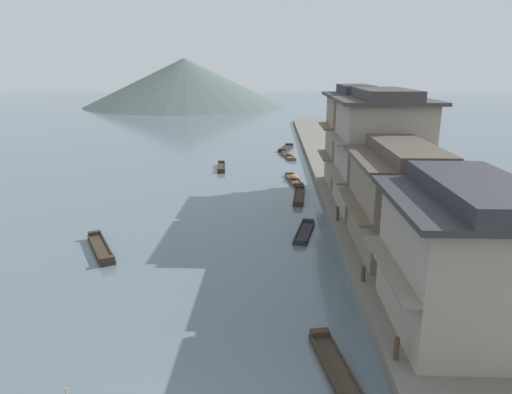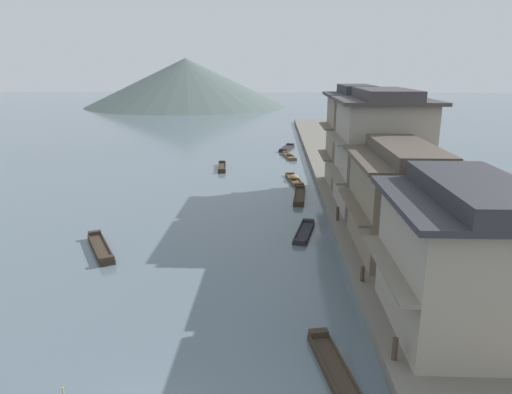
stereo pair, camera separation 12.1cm
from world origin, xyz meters
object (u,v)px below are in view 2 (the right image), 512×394
object	(u,v)px
boat_moored_second	(294,179)
mooring_post_dock_far	(338,214)
house_waterfront_nearest	(469,258)
boat_midriver_upstream	(287,148)
house_waterfront_second	(402,199)
boat_moored_far	(304,232)
boat_crossing_west	(335,371)
house_waterfront_tall	(381,151)
boat_moored_third	(222,167)
mooring_post_dock_mid	(362,274)
boat_upstream_distant	(101,248)
mooring_post_dock_near	(395,349)
boat_midriver_drifting	(299,196)
boat_moored_nearest	(289,156)
house_waterfront_narrow	(353,136)

from	to	relation	value
boat_moored_second	mooring_post_dock_far	bearing A→B (deg)	-80.20
boat_moored_second	house_waterfront_nearest	xyz separation A→B (m)	(5.67, -27.46, 3.38)
boat_midriver_upstream	house_waterfront_second	bearing A→B (deg)	-81.53
boat_moored_far	boat_crossing_west	world-z (taller)	boat_crossing_west
boat_crossing_west	mooring_post_dock_far	bearing A→B (deg)	82.53
boat_moored_second	boat_crossing_west	xyz separation A→B (m)	(0.29, -29.97, -0.06)
house_waterfront_tall	boat_moored_third	bearing A→B (deg)	129.99
boat_moored_second	boat_crossing_west	world-z (taller)	boat_moored_second
house_waterfront_tall	boat_moored_second	bearing A→B (deg)	118.49
boat_crossing_west	house_waterfront_nearest	bearing A→B (deg)	25.04
mooring_post_dock_mid	boat_upstream_distant	bearing A→B (deg)	162.14
mooring_post_dock_near	mooring_post_dock_far	world-z (taller)	mooring_post_dock_far
boat_moored_second	house_waterfront_second	xyz separation A→B (m)	(5.26, -18.99, 3.38)
boat_moored_third	mooring_post_dock_mid	world-z (taller)	mooring_post_dock_mid
boat_midriver_upstream	mooring_post_dock_near	bearing A→B (deg)	-86.81
boat_midriver_drifting	house_waterfront_tall	size ratio (longest dim) A/B	0.64
boat_midriver_drifting	boat_crossing_west	size ratio (longest dim) A/B	1.15
boat_crossing_west	house_waterfront_tall	distance (m)	20.64
boat_moored_far	house_waterfront_nearest	distance (m)	14.06
house_waterfront_nearest	mooring_post_dock_far	distance (m)	14.17
boat_moored_second	house_waterfront_nearest	distance (m)	28.25
boat_upstream_distant	house_waterfront_nearest	bearing A→B (deg)	-26.00
boat_crossing_west	house_waterfront_second	xyz separation A→B (m)	(4.97, 10.98, 3.44)
mooring_post_dock_mid	boat_moored_nearest	bearing A→B (deg)	93.98
boat_moored_third	house_waterfront_tall	distance (m)	21.55
boat_moored_second	boat_moored_third	size ratio (longest dim) A/B	1.08
boat_moored_nearest	boat_moored_third	world-z (taller)	boat_moored_nearest
house_waterfront_tall	house_waterfront_narrow	world-z (taller)	same
boat_upstream_distant	mooring_post_dock_near	size ratio (longest dim) A/B	5.53
boat_moored_third	boat_crossing_west	xyz separation A→B (m)	(8.03, -35.43, -0.00)
boat_upstream_distant	house_waterfront_second	bearing A→B (deg)	-1.30
boat_upstream_distant	house_waterfront_narrow	world-z (taller)	house_waterfront_narrow
boat_moored_nearest	boat_midriver_upstream	size ratio (longest dim) A/B	0.94
boat_moored_far	house_waterfront_narrow	distance (m)	13.71
boat_midriver_upstream	boat_upstream_distant	world-z (taller)	boat_upstream_distant
house_waterfront_narrow	boat_crossing_west	bearing A→B (deg)	-99.95
boat_midriver_drifting	boat_crossing_west	world-z (taller)	boat_crossing_west
boat_moored_third	house_waterfront_narrow	distance (m)	16.10
boat_moored_nearest	house_waterfront_narrow	distance (m)	17.20
boat_midriver_upstream	house_waterfront_second	world-z (taller)	house_waterfront_second
boat_moored_nearest	house_waterfront_narrow	xyz separation A→B (m)	(5.09, -15.74, 4.70)
mooring_post_dock_mid	mooring_post_dock_near	bearing A→B (deg)	-90.00
boat_moored_nearest	mooring_post_dock_far	bearing A→B (deg)	-84.60
house_waterfront_nearest	house_waterfront_second	distance (m)	8.48
boat_moored_third	boat_midriver_upstream	bearing A→B (deg)	59.71
boat_moored_far	mooring_post_dock_near	bearing A→B (deg)	-80.99
boat_upstream_distant	house_waterfront_second	distance (m)	18.12
boat_moored_nearest	mooring_post_dock_mid	size ratio (longest dim) A/B	6.47
boat_midriver_upstream	house_waterfront_nearest	bearing A→B (deg)	-82.58
boat_moored_nearest	boat_moored_second	size ratio (longest dim) A/B	0.96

